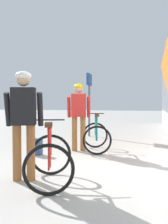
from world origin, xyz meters
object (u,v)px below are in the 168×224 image
(cyclist_near_in_red, at_px, (79,111))
(bicycle_far_red, at_px, (50,158))
(backpack_on_platform, at_px, (36,147))
(bicycle_near_teal, at_px, (96,136))
(cyclist_far_in_dark, at_px, (24,115))
(platform_sign_post, at_px, (89,94))

(cyclist_near_in_red, bearing_deg, bicycle_far_red, -82.86)
(cyclist_near_in_red, height_order, backpack_on_platform, cyclist_near_in_red)
(bicycle_near_teal, bearing_deg, cyclist_far_in_dark, -101.63)
(cyclist_far_in_dark, bearing_deg, bicycle_near_teal, 78.37)
(cyclist_far_in_dark, bearing_deg, platform_sign_post, 93.31)
(cyclist_near_in_red, bearing_deg, bicycle_near_teal, 11.96)
(cyclist_far_in_dark, bearing_deg, cyclist_near_in_red, 87.23)
(cyclist_near_in_red, height_order, bicycle_near_teal, cyclist_near_in_red)
(platform_sign_post, bearing_deg, backpack_on_platform, -95.95)
(cyclist_far_in_dark, distance_m, platform_sign_post, 5.77)
(cyclist_near_in_red, height_order, cyclist_far_in_dark, same)
(bicycle_near_teal, distance_m, bicycle_far_red, 2.89)
(backpack_on_platform, bearing_deg, platform_sign_post, 83.69)
(cyclist_near_in_red, xyz_separation_m, bicycle_far_red, (0.35, -2.79, -0.65))
(cyclist_far_in_dark, height_order, bicycle_near_teal, cyclist_far_in_dark)
(bicycle_near_teal, xyz_separation_m, backpack_on_platform, (-1.30, -0.86, -0.20))
(backpack_on_platform, relative_size, platform_sign_post, 0.17)
(platform_sign_post, bearing_deg, bicycle_near_teal, -72.72)
(cyclist_far_in_dark, relative_size, bicycle_far_red, 1.41)
(cyclist_near_in_red, xyz_separation_m, bicycle_near_teal, (0.45, 0.09, -0.65))
(cyclist_near_in_red, bearing_deg, cyclist_far_in_dark, -92.77)
(cyclist_far_in_dark, bearing_deg, backpack_on_platform, 110.45)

